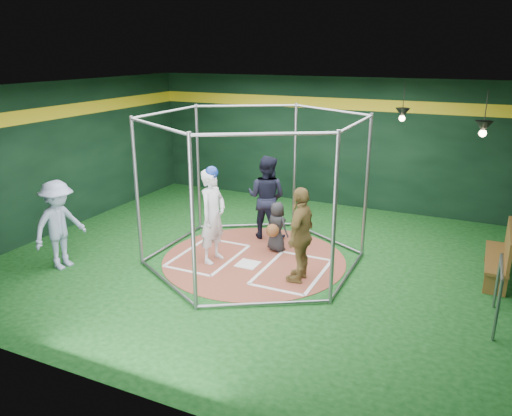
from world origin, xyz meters
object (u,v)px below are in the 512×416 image
at_px(visitor_leopard, 301,235).
at_px(umpire, 266,197).
at_px(batter_figure, 213,215).
at_px(dugout_bench, 502,253).

bearing_deg(visitor_leopard, umpire, -140.39).
distance_m(batter_figure, visitor_leopard, 1.92).
bearing_deg(umpire, visitor_leopard, 129.40).
bearing_deg(batter_figure, dugout_bench, 16.36).
height_order(umpire, dugout_bench, umpire).
bearing_deg(batter_figure, umpire, 75.86).
xyz_separation_m(batter_figure, visitor_leopard, (1.92, -0.10, -0.08)).
relative_size(batter_figure, umpire, 1.04).
bearing_deg(dugout_bench, batter_figure, -163.64).
bearing_deg(dugout_bench, umpire, 178.41).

